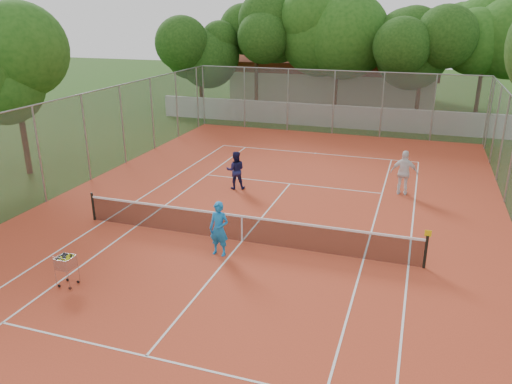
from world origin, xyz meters
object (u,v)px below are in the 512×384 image
(player_far_left, at_px, (236,170))
(ball_hopper, at_px, (67,270))
(player_near, at_px, (219,229))
(player_far_right, at_px, (404,173))
(tennis_net, at_px, (242,228))
(clubhouse, at_px, (335,76))

(player_far_left, distance_m, ball_hopper, 9.50)
(player_near, height_order, player_far_left, player_near)
(player_far_left, height_order, player_far_right, player_far_right)
(tennis_net, xyz_separation_m, player_far_left, (-2.12, 5.02, 0.36))
(player_near, xyz_separation_m, ball_hopper, (-3.36, -3.20, -0.40))
(tennis_net, distance_m, player_far_left, 5.46)
(clubhouse, distance_m, player_near, 30.22)
(tennis_net, relative_size, clubhouse, 0.72)
(clubhouse, xyz_separation_m, player_far_left, (-0.12, -23.98, -1.33))
(player_near, bearing_deg, player_far_right, 60.14)
(ball_hopper, bearing_deg, clubhouse, 73.15)
(player_near, xyz_separation_m, player_far_right, (5.29, 7.74, 0.07))
(player_far_left, bearing_deg, clubhouse, -109.92)
(player_near, relative_size, player_far_right, 0.93)
(player_near, bearing_deg, ball_hopper, -131.92)
(clubhouse, bearing_deg, player_near, -86.88)
(ball_hopper, bearing_deg, player_far_left, 66.45)
(player_near, distance_m, ball_hopper, 4.65)
(tennis_net, xyz_separation_m, clubhouse, (-2.00, 29.00, 1.69))
(player_near, bearing_deg, tennis_net, 77.16)
(tennis_net, relative_size, player_far_left, 6.99)
(player_near, relative_size, player_far_left, 1.06)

